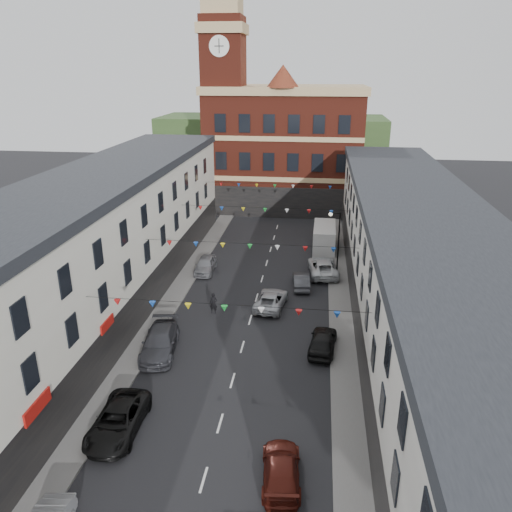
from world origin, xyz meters
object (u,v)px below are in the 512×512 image
at_px(pedestrian, 213,303).
at_px(car_right_f, 323,267).
at_px(street_lamp, 336,234).
at_px(car_left_c, 118,420).
at_px(moving_car, 271,300).
at_px(car_left_d, 160,342).
at_px(white_van, 324,238).
at_px(car_right_e, 301,281).
at_px(car_right_c, 281,469).
at_px(car_right_d, 323,341).
at_px(car_left_e, 205,265).

bearing_deg(pedestrian, car_right_f, 49.16).
height_order(street_lamp, car_left_c, street_lamp).
bearing_deg(moving_car, pedestrian, 27.55).
relative_size(street_lamp, car_left_d, 1.12).
xyz_separation_m(street_lamp, pedestrian, (-9.55, -9.24, -3.06)).
xyz_separation_m(car_left_c, car_right_f, (10.70, 23.04, 0.04)).
distance_m(car_left_d, white_van, 24.78).
distance_m(moving_car, pedestrian, 4.67).
distance_m(car_left_c, car_right_e, 21.76).
relative_size(car_right_f, pedestrian, 3.18).
distance_m(car_left_d, car_right_c, 13.62).
relative_size(car_right_e, pedestrian, 2.27).
distance_m(street_lamp, car_right_d, 14.17).
relative_size(street_lamp, car_left_c, 1.18).
bearing_deg(car_left_c, car_left_e, 89.74).
height_order(car_right_d, white_van, white_van).
bearing_deg(pedestrian, car_right_e, 44.11).
relative_size(car_left_c, white_van, 0.87).
xyz_separation_m(street_lamp, car_left_d, (-11.97, -15.35, -3.13)).
bearing_deg(street_lamp, car_right_d, -94.36).
distance_m(moving_car, white_van, 15.05).
xyz_separation_m(car_right_f, moving_car, (-4.14, -7.34, -0.09)).
bearing_deg(car_left_e, street_lamp, 3.28).
bearing_deg(white_van, car_right_e, -100.36).
distance_m(car_right_f, moving_car, 8.43).
xyz_separation_m(street_lamp, car_left_e, (-12.05, -0.99, -3.19)).
bearing_deg(car_right_e, moving_car, 56.19).
height_order(car_left_d, white_van, white_van).
distance_m(car_right_d, car_right_f, 13.52).
bearing_deg(street_lamp, car_left_e, -175.29).
bearing_deg(white_van, car_right_c, -92.83).
relative_size(moving_car, pedestrian, 2.79).
bearing_deg(car_right_e, car_right_f, -126.95).
distance_m(car_left_d, car_right_d, 11.04).
xyz_separation_m(street_lamp, car_right_f, (-1.05, -0.25, -3.15)).
height_order(car_left_c, car_right_e, car_left_c).
xyz_separation_m(car_left_d, moving_car, (6.78, 7.76, -0.12)).
bearing_deg(car_left_d, car_left_e, 82.70).
relative_size(car_left_e, white_van, 0.72).
height_order(car_left_e, car_right_e, car_left_e).
bearing_deg(street_lamp, car_right_f, -166.68).
xyz_separation_m(moving_car, white_van, (4.24, 14.43, 0.63)).
height_order(car_left_d, car_right_d, car_left_d).
bearing_deg(car_right_d, car_right_f, -83.57).
xyz_separation_m(car_right_c, white_van, (2.00, 32.39, 0.66)).
bearing_deg(car_left_c, street_lamp, 62.19).
distance_m(car_left_d, pedestrian, 6.57).
distance_m(car_left_d, moving_car, 10.31).
relative_size(car_right_e, white_van, 0.66).
distance_m(car_right_e, moving_car, 4.76).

